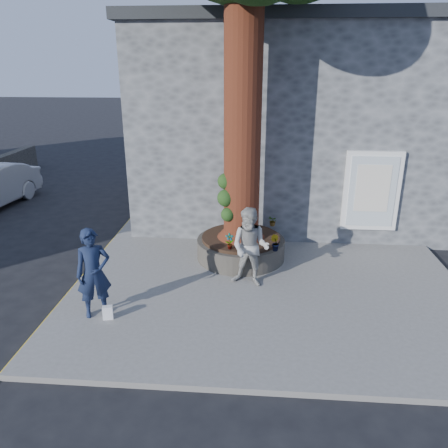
{
  "coord_description": "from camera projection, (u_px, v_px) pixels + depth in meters",
  "views": [
    {
      "loc": [
        1.2,
        -8.59,
        4.97
      ],
      "look_at": [
        0.4,
        1.47,
        1.25
      ],
      "focal_mm": 35.0,
      "sensor_mm": 36.0,
      "label": 1
    }
  ],
  "objects": [
    {
      "name": "woman",
      "position": [
        250.0,
        247.0,
        9.9
      ],
      "size": [
        1.06,
        0.92,
        1.86
      ],
      "primitive_type": "imported",
      "rotation": [
        0.0,
        0.0,
        -0.27
      ],
      "color": "#9E9D97",
      "rests_on": "pavement"
    },
    {
      "name": "plant_b",
      "position": [
        275.0,
        243.0,
        10.48
      ],
      "size": [
        0.3,
        0.3,
        0.39
      ],
      "primitive_type": "imported",
      "rotation": [
        0.0,
        0.0,
        2.43
      ],
      "color": "gray",
      "rests_on": "planter"
    },
    {
      "name": "ground",
      "position": [
        201.0,
        298.0,
        9.85
      ],
      "size": [
        120.0,
        120.0,
        0.0
      ],
      "primitive_type": "plane",
      "color": "black",
      "rests_on": "ground"
    },
    {
      "name": "yellow_line",
      "position": [
        87.0,
        273.0,
        11.01
      ],
      "size": [
        0.1,
        30.0,
        0.01
      ],
      "primitive_type": "cube",
      "color": "yellow",
      "rests_on": "ground"
    },
    {
      "name": "plant_c",
      "position": [
        237.0,
        219.0,
        12.15
      ],
      "size": [
        0.26,
        0.26,
        0.38
      ],
      "primitive_type": "imported",
      "rotation": [
        0.0,
        0.0,
        3.44
      ],
      "color": "gray",
      "rests_on": "planter"
    },
    {
      "name": "pavement",
      "position": [
        267.0,
        277.0,
        10.65
      ],
      "size": [
        9.0,
        8.0,
        0.12
      ],
      "primitive_type": "cube",
      "color": "slate",
      "rests_on": "ground"
    },
    {
      "name": "stone_shop",
      "position": [
        297.0,
        118.0,
        15.3
      ],
      "size": [
        10.3,
        8.3,
        6.3
      ],
      "color": "#4B4E50",
      "rests_on": "ground"
    },
    {
      "name": "planter",
      "position": [
        241.0,
        247.0,
        11.52
      ],
      "size": [
        2.3,
        2.3,
        0.6
      ],
      "color": "black",
      "rests_on": "pavement"
    },
    {
      "name": "man",
      "position": [
        94.0,
        273.0,
        8.67
      ],
      "size": [
        0.81,
        0.7,
        1.87
      ],
      "primitive_type": "imported",
      "rotation": [
        0.0,
        0.0,
        0.45
      ],
      "color": "#141E39",
      "rests_on": "pavement"
    },
    {
      "name": "plant_a",
      "position": [
        230.0,
        241.0,
        10.56
      ],
      "size": [
        0.24,
        0.2,
        0.4
      ],
      "primitive_type": "imported",
      "rotation": [
        0.0,
        0.0,
        0.27
      ],
      "color": "gray",
      "rests_on": "planter"
    },
    {
      "name": "plant_d",
      "position": [
        273.0,
        221.0,
        12.09
      ],
      "size": [
        0.33,
        0.34,
        0.29
      ],
      "primitive_type": "imported",
      "rotation": [
        0.0,
        0.0,
        5.18
      ],
      "color": "gray",
      "rests_on": "planter"
    },
    {
      "name": "shopping_bag",
      "position": [
        108.0,
        313.0,
        8.78
      ],
      "size": [
        0.22,
        0.17,
        0.28
      ],
      "primitive_type": "cube",
      "rotation": [
        0.0,
        0.0,
        0.26
      ],
      "color": "white",
      "rests_on": "pavement"
    }
  ]
}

